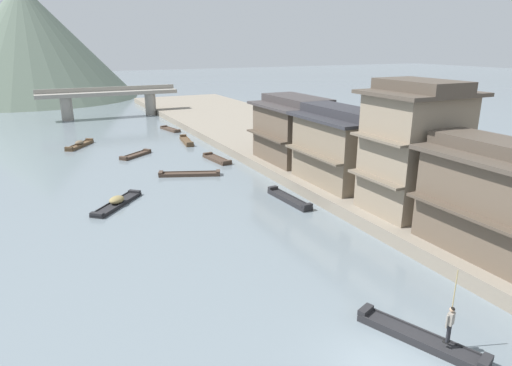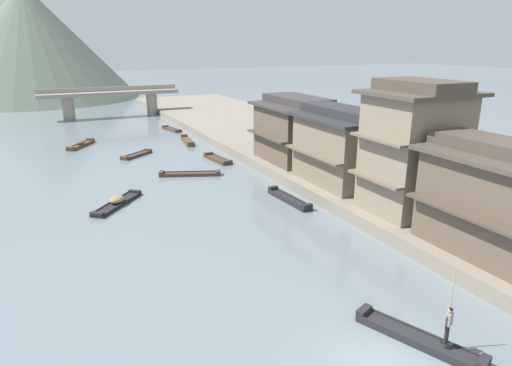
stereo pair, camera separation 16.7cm
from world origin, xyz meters
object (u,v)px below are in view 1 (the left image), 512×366
object	(u,v)px
boat_moored_second	(170,129)
boat_upstream_distant	(289,199)
boat_foreground_poled	(420,338)
stone_bridge	(109,98)
boat_midriver_drifting	(136,155)
boat_moored_far	(217,159)
boat_crossing_west	(190,174)
house_waterfront_narrow	(296,129)
house_waterfront_nearest	(500,199)
boat_moored_nearest	(80,145)
boatman_person	(450,320)
boat_moored_third	(117,203)
boat_midriver_upstream	(186,141)
house_waterfront_second	(414,148)
house_waterfront_tall	(340,146)

from	to	relation	value
boat_moored_second	boat_upstream_distant	distance (m)	33.19
boat_foreground_poled	stone_bridge	bearing A→B (deg)	91.95
boat_midriver_drifting	stone_bridge	world-z (taller)	stone_bridge
boat_moored_far	boat_crossing_west	distance (m)	5.92
boat_moored_second	house_waterfront_narrow	bearing A→B (deg)	-77.13
house_waterfront_nearest	house_waterfront_narrow	xyz separation A→B (m)	(0.63, 22.24, -0.00)
boat_moored_nearest	boat_foreground_poled	bearing A→B (deg)	-78.53
boatman_person	boat_moored_second	size ratio (longest dim) A/B	0.68
boat_moored_far	stone_bridge	xyz separation A→B (m)	(-5.49, 34.46, 3.00)
boat_moored_third	boat_midriver_drifting	xyz separation A→B (m)	(4.46, 15.05, -0.11)
boat_midriver_drifting	boat_midriver_upstream	bearing A→B (deg)	30.99
boat_moored_nearest	boat_moored_third	xyz separation A→B (m)	(0.59, -22.70, -0.01)
boatman_person	boat_midriver_drifting	size ratio (longest dim) A/B	0.78
boat_crossing_west	house_waterfront_nearest	xyz separation A→B (m)	(9.60, -24.19, 3.74)
boat_foreground_poled	boat_moored_nearest	distance (m)	45.81
boat_upstream_distant	stone_bridge	size ratio (longest dim) A/B	0.23
boatman_person	house_waterfront_second	bearing A→B (deg)	52.25
house_waterfront_second	house_waterfront_narrow	xyz separation A→B (m)	(0.10, 15.36, -1.32)
boat_moored_second	boat_moored_far	world-z (taller)	boat_moored_far
house_waterfront_narrow	house_waterfront_tall	bearing A→B (deg)	-93.99
boat_midriver_drifting	stone_bridge	distance (m)	29.00
stone_bridge	boat_upstream_distant	bearing A→B (deg)	-83.01
boat_moored_far	house_waterfront_narrow	bearing A→B (deg)	-45.48
boat_moored_second	house_waterfront_tall	bearing A→B (deg)	-81.13
house_waterfront_narrow	boat_moored_second	bearing A→B (deg)	102.87
boat_moored_second	house_waterfront_tall	size ratio (longest dim) A/B	0.55
house_waterfront_tall	boatman_person	bearing A→B (deg)	-113.82
boat_crossing_west	boat_moored_third	bearing A→B (deg)	-144.57
boat_midriver_drifting	house_waterfront_tall	size ratio (longest dim) A/B	0.47
boatman_person	boat_moored_nearest	distance (m)	46.87
boat_upstream_distant	stone_bridge	distance (m)	49.23
stone_bridge	boat_crossing_west	bearing A→B (deg)	-88.23
house_waterfront_nearest	house_waterfront_second	xyz separation A→B (m)	(0.53, 6.88, 1.32)
boat_foreground_poled	boat_midriver_drifting	world-z (taller)	boat_foreground_poled
boat_foreground_poled	boat_crossing_west	bearing A→B (deg)	92.20
boat_moored_third	boat_upstream_distant	xyz separation A→B (m)	(12.26, -4.93, -0.06)
boat_midriver_drifting	house_waterfront_nearest	xyz separation A→B (m)	(12.60, -33.94, 3.74)
boat_midriver_drifting	stone_bridge	size ratio (longest dim) A/B	0.17
boatman_person	boat_crossing_west	distance (m)	28.56
boat_midriver_upstream	house_waterfront_nearest	bearing A→B (deg)	-81.84
boat_moored_second	boat_moored_nearest	bearing A→B (deg)	-156.17
boat_upstream_distant	boat_moored_second	bearing A→B (deg)	90.45
boat_moored_far	house_waterfront_nearest	size ratio (longest dim) A/B	0.56
boat_moored_second	house_waterfront_narrow	distance (m)	25.81
boat_foreground_poled	boat_crossing_west	distance (m)	27.53
boat_midriver_upstream	boat_upstream_distant	world-z (taller)	boat_midriver_upstream
boat_moored_second	stone_bridge	bearing A→B (deg)	110.17
boatman_person	stone_bridge	world-z (taller)	stone_bridge
boat_moored_second	boat_midriver_drifting	distance (m)	15.20
boat_foreground_poled	boat_moored_third	bearing A→B (deg)	111.00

